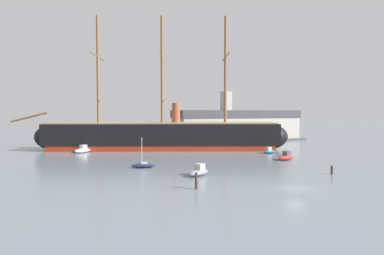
# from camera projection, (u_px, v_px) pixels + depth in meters

# --- Properties ---
(ground_plane) EXTENTS (400.00, 400.00, 0.00)m
(ground_plane) POSITION_uv_depth(u_px,v_px,m) (295.00, 188.00, 47.90)
(ground_plane) COLOR slate
(tall_ship) EXTENTS (73.98, 29.91, 36.77)m
(tall_ship) POSITION_uv_depth(u_px,v_px,m) (162.00, 135.00, 95.72)
(tall_ship) COLOR maroon
(tall_ship) RESTS_ON ground
(motorboat_foreground_left) EXTENTS (5.05, 4.32, 2.00)m
(motorboat_foreground_left) POSITION_uv_depth(u_px,v_px,m) (199.00, 172.00, 57.27)
(motorboat_foreground_left) COLOR gray
(motorboat_foreground_left) RESTS_ON ground
(sailboat_mid_left) EXTENTS (4.67, 2.60, 5.82)m
(sailboat_mid_left) POSITION_uv_depth(u_px,v_px,m) (143.00, 165.00, 65.18)
(sailboat_mid_left) COLOR #1E284C
(sailboat_mid_left) RESTS_ON ground
(motorboat_mid_right) EXTENTS (5.07, 3.30, 1.97)m
(motorboat_mid_right) POSITION_uv_depth(u_px,v_px,m) (286.00, 157.00, 75.76)
(motorboat_mid_right) COLOR #B22D28
(motorboat_mid_right) RESTS_ON ground
(motorboat_alongside_stern) EXTENTS (4.08, 2.34, 1.61)m
(motorboat_alongside_stern) POSITION_uv_depth(u_px,v_px,m) (269.00, 151.00, 87.79)
(motorboat_alongside_stern) COLOR #236670
(motorboat_alongside_stern) RESTS_ON ground
(motorboat_far_left) EXTENTS (4.98, 4.57, 2.01)m
(motorboat_far_left) POSITION_uv_depth(u_px,v_px,m) (83.00, 150.00, 89.12)
(motorboat_far_left) COLOR silver
(motorboat_far_left) RESTS_ON ground
(motorboat_far_right) EXTENTS (4.86, 4.62, 1.99)m
(motorboat_far_right) POSITION_uv_depth(u_px,v_px,m) (269.00, 144.00, 104.99)
(motorboat_far_right) COLOR gray
(motorboat_far_right) RESTS_ON ground
(mooring_piling_nearest) EXTENTS (0.39, 0.39, 2.25)m
(mooring_piling_nearest) POSITION_uv_depth(u_px,v_px,m) (196.00, 181.00, 47.53)
(mooring_piling_nearest) COLOR #423323
(mooring_piling_nearest) RESTS_ON ground
(mooring_piling_left_pair) EXTENTS (0.41, 0.41, 1.43)m
(mooring_piling_left_pair) POSITION_uv_depth(u_px,v_px,m) (332.00, 170.00, 58.70)
(mooring_piling_left_pair) COLOR #423323
(mooring_piling_left_pair) RESTS_ON ground
(dockside_warehouse_right) EXTENTS (49.49, 17.33, 17.84)m
(dockside_warehouse_right) POSITION_uv_depth(u_px,v_px,m) (236.00, 125.00, 126.95)
(dockside_warehouse_right) COLOR #565659
(dockside_warehouse_right) RESTS_ON ground
(seagull_in_flight) EXTENTS (1.19, 0.47, 0.13)m
(seagull_in_flight) POSITION_uv_depth(u_px,v_px,m) (215.00, 90.00, 65.24)
(seagull_in_flight) COLOR silver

